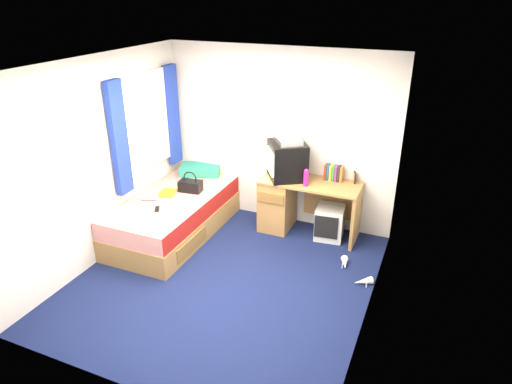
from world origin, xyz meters
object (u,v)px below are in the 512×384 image
at_px(pink_water_bottle, 306,178).
at_px(water_bottle, 150,198).
at_px(vcr, 288,140).
at_px(magazine, 168,193).
at_px(desk, 290,202).
at_px(picture_frame, 355,177).
at_px(handbag, 190,186).
at_px(white_heels, 354,272).
at_px(crt_tv, 287,160).
at_px(bed, 174,215).
at_px(storage_cube, 330,222).
at_px(aerosol_can, 306,173).
at_px(remote_control, 157,209).
at_px(colour_swatch_fan, 156,214).
at_px(towel, 177,208).
at_px(pillow, 200,170).

relative_size(pink_water_bottle, water_bottle, 1.01).
relative_size(vcr, magazine, 1.46).
bearing_deg(vcr, desk, 50.99).
relative_size(picture_frame, handbag, 0.44).
distance_m(handbag, magazine, 0.32).
bearing_deg(magazine, pink_water_bottle, 16.10).
bearing_deg(white_heels, crt_tv, 145.27).
height_order(bed, pink_water_bottle, pink_water_bottle).
relative_size(storage_cube, aerosol_can, 2.44).
relative_size(aerosol_can, magazine, 0.65).
bearing_deg(crt_tv, remote_control, -81.31).
relative_size(crt_tv, aerosol_can, 3.56).
distance_m(desk, storage_cube, 0.60).
relative_size(aerosol_can, colour_swatch_fan, 0.83).
height_order(storage_cube, white_heels, storage_cube).
distance_m(vcr, towel, 1.65).
bearing_deg(towel, pink_water_bottle, 33.74).
bearing_deg(colour_swatch_fan, bed, 99.03).
xyz_separation_m(crt_tv, picture_frame, (0.86, 0.19, -0.17)).
bearing_deg(remote_control, pillow, 64.75).
xyz_separation_m(pink_water_bottle, colour_swatch_fan, (-1.55, -1.08, -0.31)).
relative_size(aerosol_can, water_bottle, 0.91).
bearing_deg(white_heels, remote_control, -171.50).
height_order(pillow, aerosol_can, aerosol_can).
height_order(storage_cube, towel, towel).
bearing_deg(aerosol_can, colour_swatch_fan, -139.99).
bearing_deg(towel, pillow, 105.81).
height_order(vcr, magazine, vcr).
bearing_deg(handbag, aerosol_can, 12.91).
bearing_deg(picture_frame, aerosol_can, 176.93).
xyz_separation_m(desk, remote_control, (-1.35, -1.14, 0.14)).
relative_size(pillow, handbag, 1.81).
distance_m(desk, aerosol_can, 0.48).
distance_m(aerosol_can, water_bottle, 2.05).
bearing_deg(towel, desk, 44.01).
bearing_deg(aerosol_can, desk, -173.60).
bearing_deg(aerosol_can, storage_cube, -7.99).
relative_size(pink_water_bottle, remote_control, 1.27).
xyz_separation_m(bed, colour_swatch_fan, (0.08, -0.50, 0.28)).
distance_m(colour_swatch_fan, white_heels, 2.46).
relative_size(desk, handbag, 4.09).
relative_size(desk, towel, 4.66).
bearing_deg(magazine, desk, 23.93).
xyz_separation_m(desk, aerosol_can, (0.20, 0.02, 0.44)).
relative_size(colour_swatch_fan, white_heels, 0.43).
height_order(vcr, aerosol_can, vcr).
distance_m(picture_frame, white_heels, 1.27).
xyz_separation_m(desk, handbag, (-1.26, -0.48, 0.22)).
relative_size(aerosol_can, handbag, 0.58).
relative_size(pink_water_bottle, handbag, 0.64).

